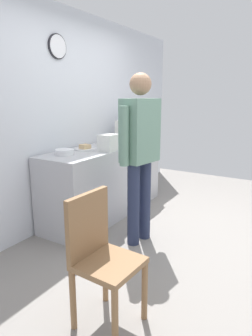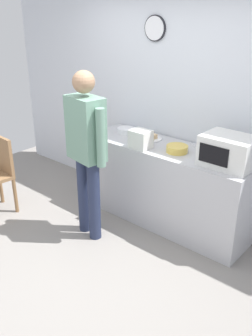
{
  "view_description": "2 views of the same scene",
  "coord_description": "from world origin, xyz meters",
  "px_view_note": "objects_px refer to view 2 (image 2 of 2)",
  "views": [
    {
      "loc": [
        -2.96,
        -1.03,
        1.58
      ],
      "look_at": [
        0.04,
        0.78,
        0.73
      ],
      "focal_mm": 32.27,
      "sensor_mm": 36.0,
      "label": 1
    },
    {
      "loc": [
        2.39,
        -1.98,
        2.36
      ],
      "look_at": [
        -0.08,
        0.88,
        0.7
      ],
      "focal_mm": 39.9,
      "sensor_mm": 36.0,
      "label": 2
    }
  ],
  "objects_px": {
    "toaster": "(141,139)",
    "fork_utensil": "(195,146)",
    "cereal_bowl": "(177,149)",
    "person_standing": "(86,145)",
    "spoon_utensil": "(247,159)",
    "microwave": "(229,151)",
    "sandwich_plate": "(151,138)",
    "salad_bowl": "(126,130)"
  },
  "relations": [
    {
      "from": "microwave",
      "to": "cereal_bowl",
      "type": "bearing_deg",
      "value": -178.09
    },
    {
      "from": "microwave",
      "to": "cereal_bowl",
      "type": "xyz_separation_m",
      "value": [
        -0.57,
        -0.02,
        -0.11
      ]
    },
    {
      "from": "toaster",
      "to": "fork_utensil",
      "type": "xyz_separation_m",
      "value": [
        0.43,
        0.43,
        -0.1
      ]
    },
    {
      "from": "microwave",
      "to": "fork_utensil",
      "type": "distance_m",
      "value": 0.6
    },
    {
      "from": "toaster",
      "to": "person_standing",
      "type": "distance_m",
      "value": 0.62
    },
    {
      "from": "sandwich_plate",
      "to": "toaster",
      "type": "distance_m",
      "value": 0.32
    },
    {
      "from": "cereal_bowl",
      "to": "toaster",
      "type": "distance_m",
      "value": 0.41
    },
    {
      "from": "microwave",
      "to": "sandwich_plate",
      "type": "bearing_deg",
      "value": 173.17
    },
    {
      "from": "sandwich_plate",
      "to": "salad_bowl",
      "type": "height_order",
      "value": "sandwich_plate"
    },
    {
      "from": "microwave",
      "to": "salad_bowl",
      "type": "bearing_deg",
      "value": 175.18
    },
    {
      "from": "microwave",
      "to": "fork_utensil",
      "type": "xyz_separation_m",
      "value": [
        -0.52,
        0.25,
        -0.15
      ]
    },
    {
      "from": "spoon_utensil",
      "to": "sandwich_plate",
      "type": "bearing_deg",
      "value": -172.04
    },
    {
      "from": "spoon_utensil",
      "to": "person_standing",
      "type": "distance_m",
      "value": 1.64
    },
    {
      "from": "fork_utensil",
      "to": "cereal_bowl",
      "type": "bearing_deg",
      "value": -101.0
    },
    {
      "from": "toaster",
      "to": "salad_bowl",
      "type": "bearing_deg",
      "value": 147.67
    },
    {
      "from": "cereal_bowl",
      "to": "spoon_utensil",
      "type": "bearing_deg",
      "value": 24.51
    },
    {
      "from": "cereal_bowl",
      "to": "toaster",
      "type": "bearing_deg",
      "value": -157.68
    },
    {
      "from": "salad_bowl",
      "to": "toaster",
      "type": "bearing_deg",
      "value": -32.33
    },
    {
      "from": "toaster",
      "to": "spoon_utensil",
      "type": "distance_m",
      "value": 1.12
    },
    {
      "from": "sandwich_plate",
      "to": "spoon_utensil",
      "type": "xyz_separation_m",
      "value": [
        1.11,
        0.15,
        -0.02
      ]
    },
    {
      "from": "sandwich_plate",
      "to": "person_standing",
      "type": "bearing_deg",
      "value": -101.06
    },
    {
      "from": "toaster",
      "to": "person_standing",
      "type": "xyz_separation_m",
      "value": [
        -0.25,
        -0.57,
        0.03
      ]
    },
    {
      "from": "microwave",
      "to": "spoon_utensil",
      "type": "xyz_separation_m",
      "value": [
        0.08,
        0.28,
        -0.15
      ]
    },
    {
      "from": "fork_utensil",
      "to": "person_standing",
      "type": "distance_m",
      "value": 1.21
    },
    {
      "from": "fork_utensil",
      "to": "spoon_utensil",
      "type": "xyz_separation_m",
      "value": [
        0.6,
        0.02,
        0.0
      ]
    },
    {
      "from": "salad_bowl",
      "to": "toaster",
      "type": "relative_size",
      "value": 0.97
    },
    {
      "from": "cereal_bowl",
      "to": "fork_utensil",
      "type": "distance_m",
      "value": 0.28
    },
    {
      "from": "sandwich_plate",
      "to": "cereal_bowl",
      "type": "xyz_separation_m",
      "value": [
        0.46,
        -0.14,
        0.02
      ]
    },
    {
      "from": "salad_bowl",
      "to": "spoon_utensil",
      "type": "height_order",
      "value": "salad_bowl"
    },
    {
      "from": "fork_utensil",
      "to": "person_standing",
      "type": "relative_size",
      "value": 0.09
    },
    {
      "from": "cereal_bowl",
      "to": "fork_utensil",
      "type": "relative_size",
      "value": 1.36
    },
    {
      "from": "microwave",
      "to": "spoon_utensil",
      "type": "relative_size",
      "value": 2.94
    },
    {
      "from": "person_standing",
      "to": "toaster",
      "type": "bearing_deg",
      "value": 66.09
    },
    {
      "from": "spoon_utensil",
      "to": "microwave",
      "type": "bearing_deg",
      "value": -106.01
    },
    {
      "from": "toaster",
      "to": "sandwich_plate",
      "type": "bearing_deg",
      "value": 105.64
    },
    {
      "from": "salad_bowl",
      "to": "cereal_bowl",
      "type": "height_order",
      "value": "cereal_bowl"
    },
    {
      "from": "fork_utensil",
      "to": "spoon_utensil",
      "type": "distance_m",
      "value": 0.6
    },
    {
      "from": "fork_utensil",
      "to": "person_standing",
      "type": "height_order",
      "value": "person_standing"
    },
    {
      "from": "salad_bowl",
      "to": "cereal_bowl",
      "type": "xyz_separation_m",
      "value": [
        0.83,
        -0.14,
        0.01
      ]
    },
    {
      "from": "toaster",
      "to": "spoon_utensil",
      "type": "bearing_deg",
      "value": 23.72
    },
    {
      "from": "microwave",
      "to": "toaster",
      "type": "bearing_deg",
      "value": -169.66
    },
    {
      "from": "microwave",
      "to": "person_standing",
      "type": "relative_size",
      "value": 0.28
    }
  ]
}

